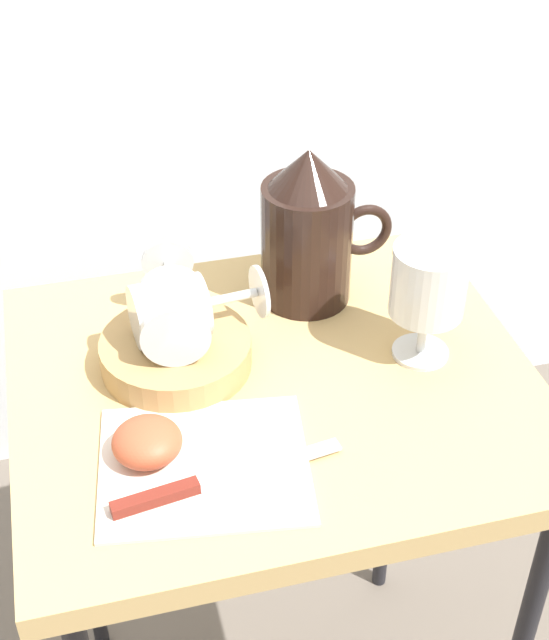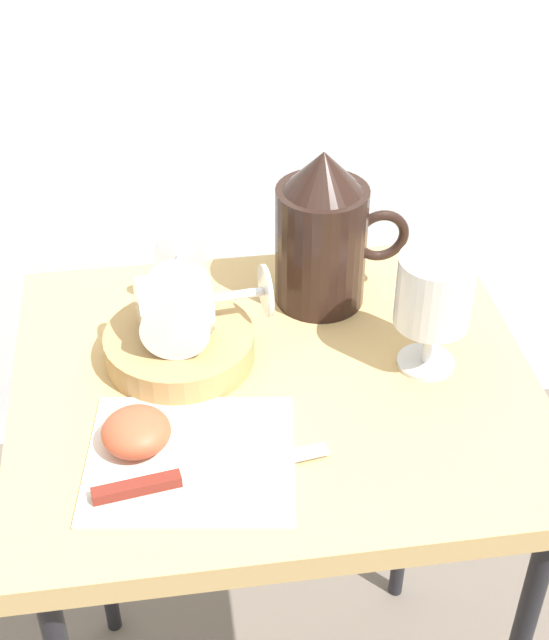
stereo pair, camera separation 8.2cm
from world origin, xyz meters
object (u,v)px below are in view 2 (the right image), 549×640
at_px(apple_half_left, 136,432).
at_px(wine_glass_tipped_near, 177,306).
at_px(basket_tray, 180,346).
at_px(pitcher, 322,242).
at_px(table, 274,424).
at_px(wine_glass_tipped_far, 179,303).
at_px(wine_glass_upright, 433,294).
at_px(knife, 177,479).

bearing_deg(apple_half_left, wine_glass_tipped_near, 69.31).
xyz_separation_m(basket_tray, pitcher, (0.18, 0.09, 0.06)).
distance_m(table, pitcher, 0.22).
distance_m(wine_glass_tipped_near, apple_half_left, 0.15).
xyz_separation_m(basket_tray, wine_glass_tipped_far, (0.00, 0.01, 0.05)).
xyz_separation_m(wine_glass_upright, wine_glass_tipped_far, (-0.27, 0.05, -0.02)).
distance_m(wine_glass_upright, knife, 0.33).
bearing_deg(apple_half_left, knife, -57.04).
xyz_separation_m(basket_tray, apple_half_left, (-0.05, -0.14, 0.01)).
xyz_separation_m(table, pitcher, (0.08, 0.14, 0.15)).
relative_size(basket_tray, wine_glass_upright, 1.20).
bearing_deg(table, apple_half_left, -150.10).
bearing_deg(pitcher, knife, -123.99).
distance_m(table, wine_glass_upright, 0.23).
bearing_deg(pitcher, basket_tray, -152.32).
distance_m(wine_glass_tipped_far, knife, 0.21).
height_order(pitcher, wine_glass_upright, pitcher).
relative_size(pitcher, apple_half_left, 2.85).
distance_m(wine_glass_upright, apple_half_left, 0.34).
bearing_deg(knife, wine_glass_upright, 27.32).
xyz_separation_m(table, knife, (-0.11, -0.14, 0.08)).
bearing_deg(wine_glass_tipped_near, pitcher, 27.64).
bearing_deg(basket_tray, wine_glass_tipped_near, 42.02).
relative_size(table, wine_glass_upright, 5.01).
bearing_deg(wine_glass_upright, basket_tray, 170.66).
distance_m(table, basket_tray, 0.14).
distance_m(wine_glass_tipped_far, apple_half_left, 0.16).
bearing_deg(wine_glass_tipped_far, apple_half_left, -110.53).
height_order(wine_glass_tipped_near, apple_half_left, wine_glass_tipped_near).
bearing_deg(table, wine_glass_tipped_near, 153.49).
height_order(wine_glass_tipped_far, apple_half_left, wine_glass_tipped_far).
bearing_deg(wine_glass_tipped_far, knife, -95.05).
relative_size(basket_tray, knife, 0.72).
distance_m(wine_glass_upright, wine_glass_tipped_far, 0.27).
distance_m(wine_glass_tipped_near, wine_glass_tipped_far, 0.01).
bearing_deg(wine_glass_tipped_near, basket_tray, -137.98).
height_order(wine_glass_upright, wine_glass_tipped_near, wine_glass_upright).
xyz_separation_m(wine_glass_tipped_far, apple_half_left, (-0.05, -0.14, -0.05)).
bearing_deg(basket_tray, pitcher, 27.68).
distance_m(table, wine_glass_tipped_near, 0.18).
bearing_deg(pitcher, wine_glass_upright, -55.83).
xyz_separation_m(wine_glass_upright, wine_glass_tipped_near, (-0.27, 0.04, -0.02)).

